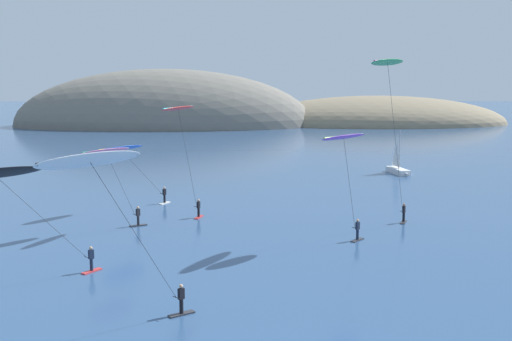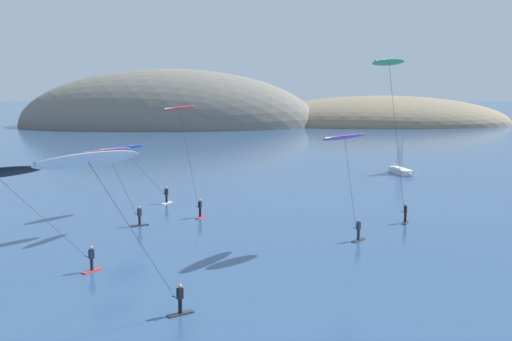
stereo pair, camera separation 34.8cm
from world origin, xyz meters
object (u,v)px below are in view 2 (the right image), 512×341
object	(u,v)px
kitesurfer_red	(181,119)
kitesurfer_green	(389,74)
kitesurfer_blue	(125,152)
kitesurfer_pink	(110,158)
kitesurfer_black	(3,181)
kitesurfer_purple	(345,145)
kitesurfer_white	(95,172)
sailboat_near	(401,169)

from	to	relation	value
kitesurfer_red	kitesurfer_green	world-z (taller)	kitesurfer_green
kitesurfer_blue	kitesurfer_pink	size ratio (longest dim) A/B	1.04
kitesurfer_pink	kitesurfer_black	bearing A→B (deg)	-101.56
kitesurfer_blue	kitesurfer_red	bearing A→B (deg)	-42.82
kitesurfer_blue	kitesurfer_green	bearing A→B (deg)	-21.98
kitesurfer_green	kitesurfer_pink	size ratio (longest dim) A/B	2.00
kitesurfer_red	kitesurfer_purple	size ratio (longest dim) A/B	1.20
kitesurfer_black	kitesurfer_red	world-z (taller)	kitesurfer_red
kitesurfer_red	kitesurfer_pink	distance (m)	6.79
kitesurfer_purple	kitesurfer_white	bearing A→B (deg)	-128.43
kitesurfer_pink	kitesurfer_blue	bearing A→B (deg)	92.47
kitesurfer_red	kitesurfer_white	world-z (taller)	kitesurfer_red
kitesurfer_purple	kitesurfer_blue	bearing A→B (deg)	146.85
kitesurfer_black	kitesurfer_green	xyz separation A→B (m)	(25.35, 13.45, 6.30)
sailboat_near	kitesurfer_red	distance (m)	39.25
kitesurfer_black	kitesurfer_purple	world-z (taller)	kitesurfer_purple
kitesurfer_blue	kitesurfer_red	size ratio (longest dim) A/B	0.71
kitesurfer_white	kitesurfer_purple	bearing A→B (deg)	51.57
kitesurfer_purple	kitesurfer_black	bearing A→B (deg)	-154.51
kitesurfer_blue	kitesurfer_purple	bearing A→B (deg)	-33.15
sailboat_near	kitesurfer_purple	world-z (taller)	kitesurfer_purple
kitesurfer_purple	kitesurfer_pink	distance (m)	19.12
kitesurfer_blue	kitesurfer_white	world-z (taller)	kitesurfer_white
kitesurfer_red	kitesurfer_pink	size ratio (longest dim) A/B	1.46
kitesurfer_blue	kitesurfer_green	xyz separation A→B (m)	(22.70, -9.16, 7.29)
sailboat_near	kitesurfer_white	bearing A→B (deg)	-116.47
kitesurfer_green	kitesurfer_white	bearing A→B (deg)	-130.52
kitesurfer_purple	kitesurfer_white	size ratio (longest dim) A/B	0.91
kitesurfer_black	kitesurfer_green	world-z (taller)	kitesurfer_green
kitesurfer_red	kitesurfer_black	bearing A→B (deg)	-116.61
kitesurfer_green	kitesurfer_pink	xyz separation A→B (m)	(-22.36, 1.20, -6.79)
kitesurfer_pink	kitesurfer_green	bearing A→B (deg)	-3.07
kitesurfer_black	kitesurfer_white	distance (m)	10.71
kitesurfer_red	kitesurfer_purple	bearing A→B (deg)	-27.84
kitesurfer_purple	kitesurfer_green	world-z (taller)	kitesurfer_green
kitesurfer_black	kitesurfer_blue	bearing A→B (deg)	83.31
kitesurfer_blue	kitesurfer_white	size ratio (longest dim) A/B	0.78
kitesurfer_blue	kitesurfer_black	world-z (taller)	kitesurfer_black
sailboat_near	kitesurfer_white	xyz separation A→B (m)	(-26.59, -53.40, 7.66)
kitesurfer_red	kitesurfer_green	distance (m)	17.59
kitesurfer_green	kitesurfer_pink	distance (m)	23.39
kitesurfer_purple	sailboat_near	bearing A→B (deg)	70.72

